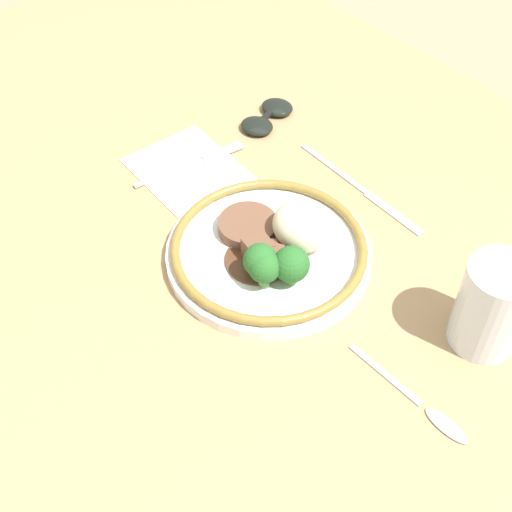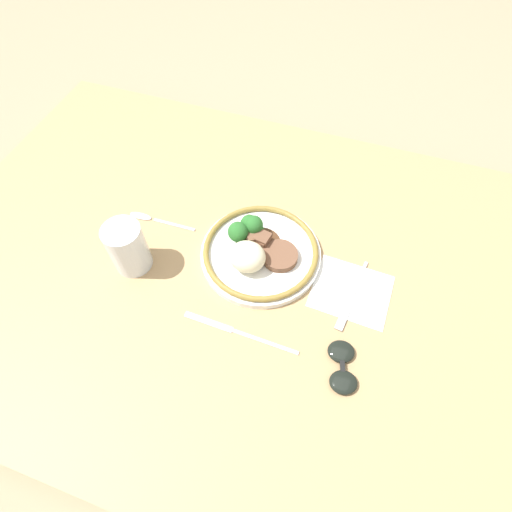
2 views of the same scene
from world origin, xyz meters
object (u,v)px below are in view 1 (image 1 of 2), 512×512
at_px(juice_glass, 491,309).
at_px(knife, 363,191).
at_px(fork, 200,161).
at_px(spoon, 430,412).
at_px(plate, 272,249).
at_px(sunglasses, 267,116).

distance_m(juice_glass, knife, 0.27).
bearing_deg(juice_glass, fork, -173.02).
bearing_deg(spoon, plate, 175.41).
xyz_separation_m(knife, sunglasses, (-0.20, 0.00, 0.01)).
relative_size(plate, spoon, 1.59).
height_order(juice_glass, spoon, juice_glass).
relative_size(fork, knife, 0.74).
bearing_deg(fork, knife, -47.24).
height_order(knife, sunglasses, sunglasses).
relative_size(juice_glass, spoon, 0.71).
relative_size(juice_glass, sunglasses, 1.04).
xyz_separation_m(juice_glass, knife, (-0.26, 0.08, -0.05)).
height_order(knife, spoon, spoon).
bearing_deg(sunglasses, juice_glass, -25.90).
bearing_deg(sunglasses, plate, -55.74).
distance_m(fork, knife, 0.23).
height_order(juice_glass, fork, juice_glass).
height_order(plate, sunglasses, plate).
bearing_deg(fork, plate, -94.45).
height_order(plate, spoon, plate).
distance_m(juice_glass, sunglasses, 0.47).
distance_m(plate, fork, 0.21).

